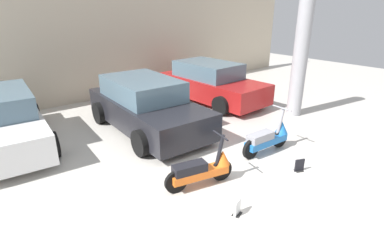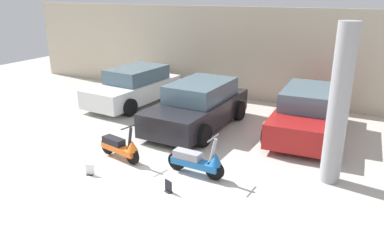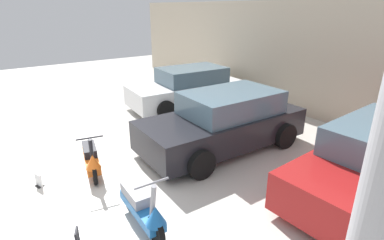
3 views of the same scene
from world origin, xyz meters
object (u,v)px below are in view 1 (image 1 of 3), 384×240
Objects in this scene: support_column_side at (300,59)px; car_rear_center at (146,106)px; scooter_front_right at (268,137)px; placard_near_left_scooter at (237,208)px; placard_near_right_scooter at (299,166)px; scooter_front_left at (202,169)px; car_rear_right at (211,83)px; car_rear_left at (1,122)px.

car_rear_center is at bearing 156.10° from support_column_side.
placard_near_left_scooter is at bearing -150.48° from scooter_front_right.
car_rear_center reaches higher than placard_near_right_scooter.
scooter_front_left is at bearing -165.76° from support_column_side.
placard_near_left_scooter is (-0.12, -0.98, -0.22)m from scooter_front_left.
car_rear_center is (-1.41, 2.88, 0.30)m from scooter_front_right.
car_rear_right is (3.05, 0.83, -0.02)m from car_rear_center.
scooter_front_right reaches higher than placard_near_left_scooter.
car_rear_left reaches higher than placard_near_right_scooter.
scooter_front_left is 2.03m from scooter_front_right.
scooter_front_left reaches higher than placard_near_right_scooter.
placard_near_right_scooter is at bearing 19.51° from car_rear_center.
car_rear_right reaches higher than scooter_front_left.
car_rear_left is at bearing -95.44° from car_rear_right.
placard_near_left_scooter is at bearing -175.75° from placard_near_right_scooter.
car_rear_left is (-4.55, 4.04, 0.27)m from scooter_front_right.
placard_near_right_scooter is (1.95, 0.14, 0.00)m from placard_near_left_scooter.
placard_near_right_scooter is at bearing -24.15° from car_rear_right.
car_rear_right is 1.17× the size of support_column_side.
scooter_front_right reaches higher than scooter_front_left.
car_rear_right is at bearing 68.78° from scooter_front_right.
placard_near_right_scooter is (-1.85, -4.65, -0.51)m from car_rear_right.
car_rear_left is at bearing 157.72° from support_column_side.
scooter_front_left is 5.02m from support_column_side.
scooter_front_left is at bearing 35.84° from car_rear_left.
car_rear_left is 0.99× the size of car_rear_right.
car_rear_center is at bearing 79.38° from placard_near_left_scooter.
scooter_front_right is at bearing 15.41° from scooter_front_left.
scooter_front_right is 0.36× the size of car_rear_left.
car_rear_center is 3.17m from car_rear_right.
car_rear_center is (3.15, -1.15, 0.03)m from car_rear_left.
support_column_side is (2.86, 2.02, 1.57)m from placard_near_right_scooter.
support_column_side is (1.00, -2.63, 1.06)m from car_rear_right.
scooter_front_left is 1.01m from placard_near_left_scooter.
placard_near_right_scooter is at bearing -99.44° from scooter_front_right.
scooter_front_right is 0.42× the size of support_column_side.
support_column_side reaches higher than scooter_front_right.
placard_near_left_scooter is 5.50m from support_column_side.
scooter_front_left is 0.39× the size of support_column_side.
car_rear_center is at bearing -77.28° from car_rear_right.
scooter_front_right is 5.41× the size of placard_near_left_scooter.
car_rear_right is 15.15× the size of placard_near_right_scooter.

